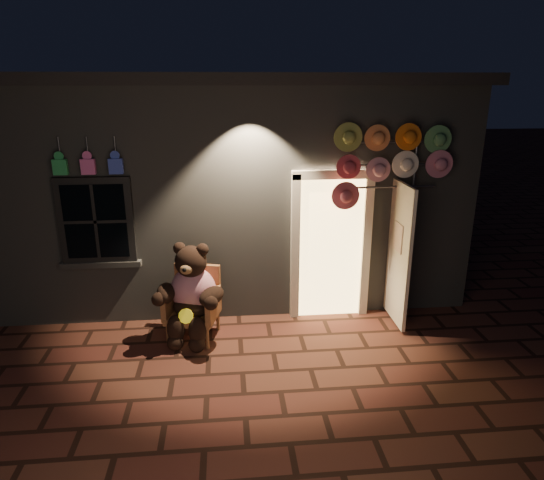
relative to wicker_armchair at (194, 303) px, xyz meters
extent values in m
plane|color=#582E21|center=(0.61, -1.00, -0.49)|extent=(60.00, 60.00, 0.00)
cube|color=slate|center=(0.61, 3.00, 1.16)|extent=(7.00, 5.00, 3.30)
cube|color=black|center=(0.61, 3.00, 2.89)|extent=(7.30, 5.30, 0.16)
cube|color=black|center=(-1.29, 0.46, 1.06)|extent=(1.00, 0.10, 1.20)
cube|color=black|center=(-1.29, 0.43, 1.06)|extent=(0.82, 0.06, 1.02)
cube|color=slate|center=(-1.29, 0.46, 0.43)|extent=(1.10, 0.14, 0.08)
cube|color=#E9BB68|center=(1.96, 0.48, 0.56)|extent=(0.92, 0.10, 2.10)
cube|color=beige|center=(1.44, 0.44, 0.56)|extent=(0.12, 0.12, 2.20)
cube|color=beige|center=(2.48, 0.44, 0.56)|extent=(0.12, 0.12, 2.20)
cube|color=beige|center=(1.96, 0.44, 1.64)|extent=(1.16, 0.12, 0.12)
cube|color=beige|center=(2.86, 0.10, 0.56)|extent=(0.05, 0.80, 2.00)
cube|color=green|center=(-1.64, 0.38, 1.81)|extent=(0.18, 0.07, 0.20)
cylinder|color=#59595E|center=(-1.64, 0.44, 2.06)|extent=(0.02, 0.02, 0.25)
cube|color=#E05CA5|center=(-1.29, 0.38, 1.81)|extent=(0.18, 0.07, 0.20)
cylinder|color=#59595E|center=(-1.29, 0.44, 2.06)|extent=(0.02, 0.02, 0.25)
cube|color=#3448B7|center=(-0.94, 0.38, 1.81)|extent=(0.18, 0.07, 0.20)
cylinder|color=#59595E|center=(-0.94, 0.44, 2.06)|extent=(0.02, 0.02, 0.25)
cube|color=#946239|center=(-0.02, -0.08, -0.15)|extent=(0.77, 0.74, 0.09)
cube|color=#946239|center=(0.05, 0.19, 0.17)|extent=(0.63, 0.23, 0.64)
cube|color=#946239|center=(-0.31, -0.02, 0.03)|extent=(0.21, 0.55, 0.36)
cube|color=#946239|center=(0.26, -0.17, 0.03)|extent=(0.21, 0.55, 0.36)
cylinder|color=#946239|center=(-0.35, -0.25, -0.34)|extent=(0.05, 0.05, 0.29)
cylinder|color=#946239|center=(0.18, -0.39, -0.34)|extent=(0.05, 0.05, 0.29)
cylinder|color=#946239|center=(-0.22, 0.24, -0.34)|extent=(0.05, 0.05, 0.29)
cylinder|color=#946239|center=(0.31, 0.10, -0.34)|extent=(0.05, 0.05, 0.29)
ellipsoid|color=#AD123C|center=(0.00, -0.03, 0.20)|extent=(0.73, 0.64, 0.65)
ellipsoid|color=black|center=(-0.02, -0.10, 0.01)|extent=(0.61, 0.55, 0.31)
sphere|color=black|center=(-0.01, -0.08, 0.63)|extent=(0.51, 0.51, 0.42)
sphere|color=black|center=(-0.15, -0.01, 0.79)|extent=(0.16, 0.16, 0.16)
sphere|color=black|center=(0.15, -0.09, 0.79)|extent=(0.16, 0.16, 0.16)
ellipsoid|color=olive|center=(-0.06, -0.26, 0.59)|extent=(0.19, 0.15, 0.13)
ellipsoid|color=black|center=(-0.35, -0.15, 0.23)|extent=(0.27, 0.45, 0.24)
ellipsoid|color=black|center=(0.25, -0.31, 0.23)|extent=(0.44, 0.49, 0.24)
ellipsoid|color=black|center=(-0.23, -0.33, -0.21)|extent=(0.24, 0.24, 0.40)
ellipsoid|color=black|center=(0.05, -0.41, -0.21)|extent=(0.24, 0.24, 0.40)
sphere|color=black|center=(-0.24, -0.38, -0.38)|extent=(0.22, 0.22, 0.22)
sphere|color=black|center=(0.04, -0.46, -0.38)|extent=(0.22, 0.22, 0.22)
cylinder|color=yellow|center=(-0.09, -0.37, -0.01)|extent=(0.22, 0.13, 0.19)
cylinder|color=#59595E|center=(3.09, 0.38, 0.90)|extent=(0.04, 0.04, 2.78)
cylinder|color=#59595E|center=(2.78, 0.36, 2.09)|extent=(1.23, 0.03, 0.03)
cylinder|color=#59595E|center=(2.78, 0.36, 1.78)|extent=(1.23, 0.03, 0.03)
cylinder|color=#59595E|center=(2.78, 0.36, 1.47)|extent=(1.23, 0.03, 0.03)
cylinder|color=olive|center=(2.11, 0.30, 2.14)|extent=(0.35, 0.11, 0.35)
cylinder|color=#E57E45|center=(2.52, 0.27, 2.14)|extent=(0.35, 0.11, 0.35)
cylinder|color=orange|center=(2.93, 0.24, 2.14)|extent=(0.35, 0.11, 0.35)
cylinder|color=#559459|center=(3.34, 0.30, 2.14)|extent=(0.35, 0.11, 0.35)
cylinder|color=#B23646|center=(2.11, 0.27, 1.78)|extent=(0.35, 0.11, 0.35)
cylinder|color=#CE8495|center=(2.52, 0.24, 1.78)|extent=(0.35, 0.11, 0.35)
cylinder|color=white|center=(2.93, 0.30, 1.78)|extent=(0.35, 0.11, 0.35)
cylinder|color=pink|center=(3.34, 0.27, 1.78)|extent=(0.35, 0.11, 0.35)
cylinder|color=#BA4B57|center=(2.11, 0.24, 1.42)|extent=(0.35, 0.11, 0.35)
camera|label=1|loc=(0.48, -6.07, 2.86)|focal=32.00mm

